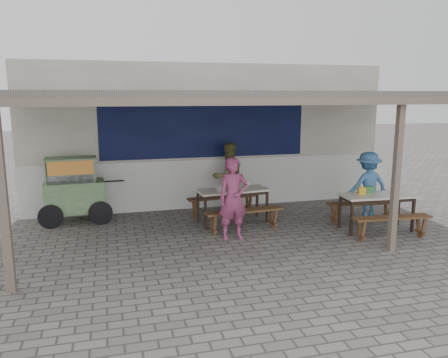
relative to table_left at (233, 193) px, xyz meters
The scene contains 17 objects.
ground 1.63m from the table_left, 92.49° to the right, with size 60.00×60.00×0.00m, color slate.
back_wall 2.34m from the table_left, 91.79° to the left, with size 9.00×1.28×3.50m.
warung_roof 2.13m from the table_left, 94.73° to the right, with size 9.00×4.21×2.81m.
table_left is the anchor object (origin of this frame).
bench_left_street 0.73m from the table_left, 84.33° to the right, with size 1.65×0.44×0.45m.
bench_left_wall 0.73m from the table_left, 95.67° to the left, with size 1.65×0.44×0.45m.
table_right 2.99m from the table_left, 24.85° to the right, with size 1.50×0.73×0.75m.
bench_right_street 3.26m from the table_left, 34.55° to the right, with size 1.58×0.38×0.45m.
bench_right_wall 2.85m from the table_left, 13.72° to the right, with size 1.58×0.38×0.45m.
vendor_cart 3.43m from the table_left, 164.73° to the left, with size 1.79×0.76×1.43m.
patron_street_side 1.07m from the table_left, 105.17° to the right, with size 0.58×0.38×1.60m, color #823359.
patron_wall_side 1.03m from the table_left, 79.95° to the left, with size 0.80×0.62×1.65m, color brown.
patron_right_table 3.06m from the table_left, ahead, with size 0.98×0.56×1.52m, color teal.
tissue_box 2.68m from the table_left, 24.59° to the right, with size 0.14×0.14×0.14m, color gold.
donation_box 2.84m from the table_left, 22.04° to the right, with size 0.20×0.14×0.14m, color #367A41.
condiment_jar 0.50m from the table_left, 32.26° to the left, with size 0.08×0.08×0.09m, color white.
condiment_bowl 0.29m from the table_left, behind, with size 0.21×0.21×0.05m, color silver.
Camera 1 is at (-2.46, -7.36, 2.74)m, focal length 35.00 mm.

